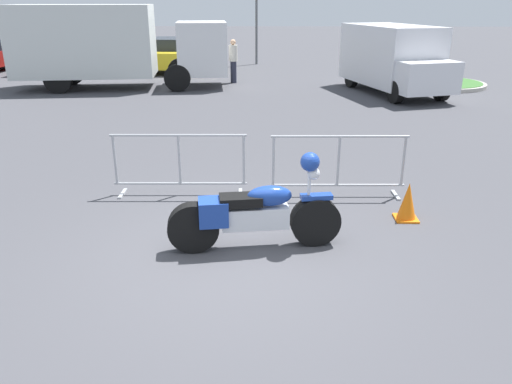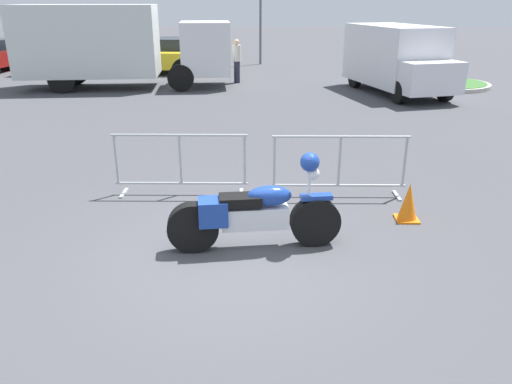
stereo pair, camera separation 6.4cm
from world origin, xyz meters
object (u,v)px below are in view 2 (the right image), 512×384
Objects in this scene: parked_car_black at (55,54)px; pedestrian at (237,59)px; crowd_barrier_far at (339,165)px; parked_car_yellow at (175,54)px; crowd_barrier_near at (181,164)px; delivery_van at (396,57)px; motorcycle at (255,213)px; parked_car_silver at (114,55)px; box_truck at (113,43)px; traffic_cone at (408,202)px.

pedestrian reaches higher than parked_car_black.
crowd_barrier_far is 17.15m from parked_car_yellow.
delivery_van is at bearing 60.42° from crowd_barrier_near.
parked_car_silver is at bearing 103.79° from motorcycle.
parked_car_yellow is 2.62× the size of pedestrian.
delivery_van reaches higher than crowd_barrier_near.
box_truck is 6.60m from parked_car_black.
crowd_barrier_near is 11.82m from delivery_van.
box_truck is 14.44m from traffic_cone.
pedestrian reaches higher than parked_car_yellow.
delivery_van is 9.07× the size of traffic_cone.
crowd_barrier_far is at bearing -141.79° from parked_car_black.
delivery_van is 3.17× the size of pedestrian.
traffic_cone is (3.62, -0.94, -0.27)m from crowd_barrier_near.
box_truck is at bearing 168.52° from parked_car_yellow.
crowd_barrier_far is (1.34, 1.93, 0.05)m from motorcycle.
delivery_van is at bearing 78.86° from traffic_cone.
parked_car_yellow is at bearing -84.80° from parked_car_black.
crowd_barrier_far is at bearing -157.80° from parked_car_yellow.
delivery_van reaches higher than crowd_barrier_far.
box_truck is 1.48× the size of delivery_van.
motorcycle is 2.35m from crowd_barrier_near.
box_truck is 10.30m from delivery_van.
box_truck reaches higher than parked_car_silver.
parked_car_silver is 7.00× the size of traffic_cone.
crowd_barrier_near is at bearing -148.65° from parked_car_black.
traffic_cone is at bearing -14.58° from crowd_barrier_near.
crowd_barrier_near is at bearing -75.17° from box_truck.
parked_car_black is at bearing -104.18° from pedestrian.
crowd_barrier_near is at bearing 180.00° from crowd_barrier_far.
motorcycle is 2.35m from crowd_barrier_far.
crowd_barrier_near is 0.55× the size of parked_car_silver.
box_truck reaches higher than parked_car_yellow.
delivery_van reaches higher than motorcycle.
parked_car_black is at bearing 125.98° from crowd_barrier_far.
crowd_barrier_far is 1.35× the size of pedestrian.
parked_car_black reaches higher than parked_car_silver.
parked_car_silver is 2.83m from parked_car_yellow.
box_truck is (-4.44, 10.96, 1.08)m from crowd_barrier_near.
motorcycle is 19.19m from parked_car_silver.
delivery_van is 10.76m from parked_car_yellow.
pedestrian is 13.78m from traffic_cone.
crowd_barrier_near is 1.00× the size of crowd_barrier_far.
parked_car_silver is at bearing 119.88° from traffic_cone.
parked_car_silver is at bearing -112.49° from pedestrian.
box_truck is 5.17m from parked_car_silver.
traffic_cone is (2.28, 0.99, -0.21)m from motorcycle.
crowd_barrier_near is at bearing -166.60° from parked_car_yellow.
parked_car_yellow is 4.95m from pedestrian.
crowd_barrier_near is 2.67m from crowd_barrier_far.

